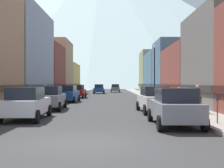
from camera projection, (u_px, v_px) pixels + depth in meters
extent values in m
plane|color=#343434|center=(87.00, 143.00, 9.77)|extent=(400.00, 400.00, 0.00)
cube|color=gray|center=(67.00, 96.00, 44.80)|extent=(2.50, 100.00, 0.15)
cube|color=gray|center=(148.00, 96.00, 44.74)|extent=(2.50, 100.00, 0.15)
cube|color=#99A5B2|center=(3.00, 54.00, 35.22)|extent=(9.92, 13.64, 10.95)
cube|color=#444A50|center=(3.00, 86.00, 35.23)|extent=(10.22, 13.64, 0.50)
cube|color=brown|center=(37.00, 70.00, 47.63)|extent=(8.21, 10.01, 8.29)
cube|color=#3B1B16|center=(37.00, 86.00, 47.64)|extent=(8.51, 10.01, 0.50)
cube|color=tan|center=(53.00, 67.00, 57.83)|extent=(6.99, 10.10, 10.36)
cube|color=brown|center=(53.00, 85.00, 57.84)|extent=(7.29, 10.10, 0.50)
cube|color=#D8B259|center=(64.00, 78.00, 69.95)|extent=(7.12, 13.73, 6.66)
cube|color=brown|center=(64.00, 85.00, 69.95)|extent=(7.42, 13.73, 0.50)
cube|color=brown|center=(198.00, 73.00, 34.02)|extent=(6.60, 11.42, 6.31)
cube|color=#3B1B16|center=(198.00, 87.00, 34.03)|extent=(6.90, 11.42, 0.50)
cube|color=slate|center=(188.00, 69.00, 43.99)|extent=(9.21, 8.16, 8.35)
cube|color=#22333F|center=(188.00, 86.00, 44.00)|extent=(9.51, 8.16, 0.50)
cube|color=slate|center=(173.00, 73.00, 55.04)|extent=(9.39, 12.90, 7.74)
cube|color=#22333F|center=(173.00, 85.00, 55.04)|extent=(9.69, 12.90, 0.50)
cube|color=#8C9966|center=(160.00, 72.00, 66.89)|extent=(8.03, 9.69, 9.25)
cube|color=#3F442D|center=(160.00, 85.00, 66.90)|extent=(8.33, 9.69, 0.50)
cube|color=silver|center=(28.00, 106.00, 16.04)|extent=(1.97, 4.45, 0.80)
cube|color=#1E232D|center=(27.00, 93.00, 15.79)|extent=(1.67, 2.25, 0.64)
cylinder|color=black|center=(20.00, 111.00, 17.67)|extent=(0.24, 0.69, 0.68)
cylinder|color=black|center=(51.00, 110.00, 17.72)|extent=(0.24, 0.69, 0.68)
cylinder|color=black|center=(1.00, 117.00, 14.37)|extent=(0.24, 0.69, 0.68)
cylinder|color=black|center=(38.00, 117.00, 14.42)|extent=(0.24, 0.69, 0.68)
cube|color=slate|center=(52.00, 100.00, 22.07)|extent=(2.00, 4.46, 0.80)
cube|color=#1E232D|center=(51.00, 90.00, 21.82)|extent=(1.68, 2.26, 0.64)
cylinder|color=black|center=(44.00, 104.00, 23.69)|extent=(0.24, 0.69, 0.68)
cylinder|color=black|center=(66.00, 104.00, 23.75)|extent=(0.24, 0.69, 0.68)
cylinder|color=black|center=(34.00, 107.00, 20.39)|extent=(0.24, 0.69, 0.68)
cylinder|color=black|center=(61.00, 107.00, 20.45)|extent=(0.24, 0.69, 0.68)
cube|color=#19478C|center=(69.00, 95.00, 30.98)|extent=(2.03, 4.48, 0.80)
cube|color=#1E232D|center=(69.00, 88.00, 30.72)|extent=(1.70, 2.27, 0.64)
cylinder|color=black|center=(64.00, 98.00, 32.67)|extent=(0.25, 0.69, 0.68)
cylinder|color=black|center=(80.00, 98.00, 32.58)|extent=(0.25, 0.69, 0.68)
cylinder|color=black|center=(57.00, 100.00, 29.37)|extent=(0.25, 0.69, 0.68)
cylinder|color=black|center=(75.00, 100.00, 29.28)|extent=(0.25, 0.69, 0.68)
cube|color=#9E1111|center=(79.00, 92.00, 39.60)|extent=(1.90, 4.42, 0.80)
cube|color=#1E232D|center=(79.00, 87.00, 39.34)|extent=(1.63, 2.22, 0.64)
cylinder|color=black|center=(74.00, 95.00, 41.26)|extent=(0.23, 0.68, 0.68)
cylinder|color=black|center=(87.00, 95.00, 41.23)|extent=(0.23, 0.68, 0.68)
cylinder|color=black|center=(70.00, 96.00, 37.96)|extent=(0.23, 0.68, 0.68)
cylinder|color=black|center=(84.00, 96.00, 37.93)|extent=(0.23, 0.68, 0.68)
cube|color=slate|center=(176.00, 110.00, 13.65)|extent=(1.87, 4.41, 0.80)
cube|color=#1E232D|center=(177.00, 95.00, 13.40)|extent=(1.62, 2.21, 0.64)
cylinder|color=black|center=(152.00, 115.00, 15.31)|extent=(0.22, 0.68, 0.68)
cylinder|color=black|center=(187.00, 115.00, 15.29)|extent=(0.22, 0.68, 0.68)
cylinder|color=black|center=(161.00, 123.00, 12.01)|extent=(0.22, 0.68, 0.68)
cylinder|color=black|center=(206.00, 124.00, 11.99)|extent=(0.22, 0.68, 0.68)
cube|color=silver|center=(156.00, 102.00, 19.79)|extent=(2.05, 4.49, 0.80)
cube|color=#1E232D|center=(156.00, 91.00, 20.03)|extent=(1.71, 2.28, 0.64)
cylinder|color=black|center=(176.00, 110.00, 18.18)|extent=(0.25, 0.69, 0.68)
cylinder|color=black|center=(147.00, 110.00, 18.10)|extent=(0.25, 0.69, 0.68)
cylinder|color=black|center=(164.00, 106.00, 21.48)|extent=(0.25, 0.69, 0.68)
cylinder|color=black|center=(139.00, 106.00, 21.39)|extent=(0.25, 0.69, 0.68)
cube|color=#19478C|center=(100.00, 90.00, 55.71)|extent=(1.84, 4.40, 0.80)
cube|color=#1E232D|center=(100.00, 86.00, 55.96)|extent=(1.60, 2.20, 0.64)
cylinder|color=black|center=(105.00, 92.00, 54.06)|extent=(0.22, 0.68, 0.68)
cylinder|color=black|center=(95.00, 92.00, 54.07)|extent=(0.22, 0.68, 0.68)
cylinder|color=black|center=(105.00, 92.00, 57.36)|extent=(0.22, 0.68, 0.68)
cylinder|color=black|center=(96.00, 92.00, 57.37)|extent=(0.22, 0.68, 0.68)
cube|color=slate|center=(117.00, 89.00, 64.20)|extent=(1.84, 4.40, 0.80)
cube|color=#1E232D|center=(117.00, 86.00, 63.95)|extent=(1.60, 2.20, 0.64)
cylinder|color=black|center=(112.00, 90.00, 65.85)|extent=(0.22, 0.68, 0.68)
cylinder|color=black|center=(121.00, 90.00, 65.85)|extent=(0.22, 0.68, 0.68)
cylinder|color=black|center=(112.00, 91.00, 62.55)|extent=(0.22, 0.68, 0.68)
cylinder|color=black|center=(121.00, 91.00, 62.55)|extent=(0.22, 0.68, 0.68)
cylinder|color=#595960|center=(219.00, 112.00, 13.43)|extent=(0.06, 0.06, 1.05)
cube|color=#33383F|center=(219.00, 97.00, 13.43)|extent=(0.14, 0.10, 0.28)
cylinder|color=#4C5156|center=(199.00, 105.00, 18.68)|extent=(0.56, 0.56, 0.90)
cylinder|color=#2D2D33|center=(199.00, 97.00, 18.68)|extent=(0.59, 0.59, 0.08)
cylinder|color=gray|center=(190.00, 104.00, 23.35)|extent=(0.40, 0.40, 0.42)
sphere|color=#1E6426|center=(190.00, 98.00, 23.35)|extent=(0.57, 0.57, 0.57)
cylinder|color=brown|center=(183.00, 102.00, 25.48)|extent=(0.54, 0.54, 0.45)
sphere|color=#2D7435|center=(183.00, 97.00, 25.48)|extent=(0.46, 0.46, 0.46)
cylinder|color=#333338|center=(180.00, 98.00, 23.41)|extent=(0.36, 0.36, 1.33)
sphere|color=tan|center=(180.00, 88.00, 23.40)|extent=(0.21, 0.21, 0.21)
cylinder|color=brown|center=(199.00, 101.00, 18.24)|extent=(0.36, 0.36, 1.51)
sphere|color=tan|center=(199.00, 87.00, 18.23)|extent=(0.24, 0.24, 0.24)
cylinder|color=navy|center=(47.00, 93.00, 31.34)|extent=(0.36, 0.36, 1.48)
sphere|color=tan|center=(47.00, 86.00, 31.33)|extent=(0.23, 0.23, 0.23)
cylinder|color=black|center=(156.00, 75.00, 30.64)|extent=(0.12, 0.12, 5.50)
sphere|color=white|center=(156.00, 47.00, 30.64)|extent=(0.36, 0.36, 0.36)
cone|color=silver|center=(104.00, 20.00, 269.62)|extent=(340.10, 340.10, 120.31)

